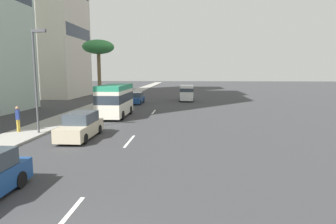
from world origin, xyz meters
The scene contains 12 objects.
ground_plane centered at (31.50, 0.00, 0.00)m, with size 198.00×198.00×0.00m, color #38383A.
sidewalk_right centered at (31.50, 7.67, 0.07)m, with size 162.00×2.79×0.15m, color #9E9B93.
lane_stripe_near centered at (2.81, 0.00, 0.01)m, with size 3.20×0.16×0.01m, color silver.
lane_stripe_mid centered at (12.74, 0.00, 0.01)m, with size 3.20×0.16×0.01m, color silver.
lane_stripe_far centered at (26.18, 0.00, 0.01)m, with size 3.20×0.16×0.01m, color silver.
car_lead centered at (34.58, 3.43, 0.73)m, with size 4.68×1.89×1.53m.
van_second centered at (38.60, -3.56, 1.33)m, with size 4.66×2.06×2.33m.
minibus_third centered at (22.64, 3.33, 1.70)m, with size 6.50×2.40×3.11m.
car_fourth centered at (13.41, 3.38, 0.80)m, with size 4.69×1.79×1.69m.
pedestrian_near_lamp centered at (14.43, 8.27, 1.16)m, with size 0.37×0.30×1.81m.
palm_tree centered at (30.85, 7.35, 7.21)m, with size 3.86×3.86×8.12m.
street_lamp centered at (14.16, 6.57, 4.48)m, with size 0.24×0.97×7.06m.
Camera 1 is at (-4.99, -3.60, 4.37)m, focal length 31.03 mm.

